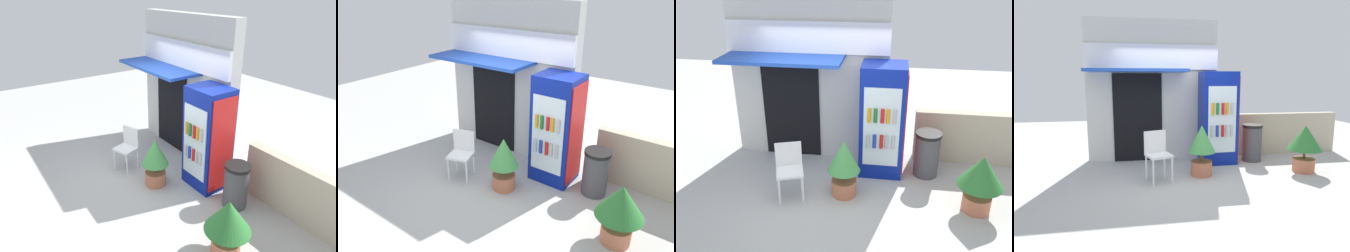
# 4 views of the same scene
# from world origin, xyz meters

# --- Properties ---
(ground) EXTENTS (16.00, 16.00, 0.00)m
(ground) POSITION_xyz_m (0.00, 0.00, 0.00)
(ground) COLOR #B2B2AD
(storefront_building) EXTENTS (2.89, 1.05, 3.11)m
(storefront_building) POSITION_xyz_m (-0.48, 1.50, 1.60)
(storefront_building) COLOR silver
(storefront_building) RESTS_ON ground
(drink_cooler) EXTENTS (0.77, 0.70, 1.99)m
(drink_cooler) POSITION_xyz_m (0.92, 0.99, 0.99)
(drink_cooler) COLOR navy
(drink_cooler) RESTS_ON ground
(plastic_chair) EXTENTS (0.52, 0.50, 0.90)m
(plastic_chair) POSITION_xyz_m (-0.49, 0.03, 0.54)
(plastic_chair) COLOR white
(plastic_chair) RESTS_ON ground
(potted_plant_near_shop) EXTENTS (0.52, 0.52, 0.98)m
(potted_plant_near_shop) POSITION_xyz_m (0.37, 0.16, 0.58)
(potted_plant_near_shop) COLOR #BC6B4C
(potted_plant_near_shop) RESTS_ON ground
(potted_plant_curbside) EXTENTS (0.67, 0.67, 0.93)m
(potted_plant_curbside) POSITION_xyz_m (2.43, 0.04, 0.59)
(potted_plant_curbside) COLOR #BC6B4C
(potted_plant_curbside) RESTS_ON ground
(trash_bin) EXTENTS (0.45, 0.45, 0.83)m
(trash_bin) POSITION_xyz_m (1.72, 0.97, 0.42)
(trash_bin) COLOR #47474C
(trash_bin) RESTS_ON ground
(stone_boundary_wall) EXTENTS (2.63, 0.20, 1.00)m
(stone_boundary_wall) POSITION_xyz_m (2.83, 1.55, 0.50)
(stone_boundary_wall) COLOR #B7AD93
(stone_boundary_wall) RESTS_ON ground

